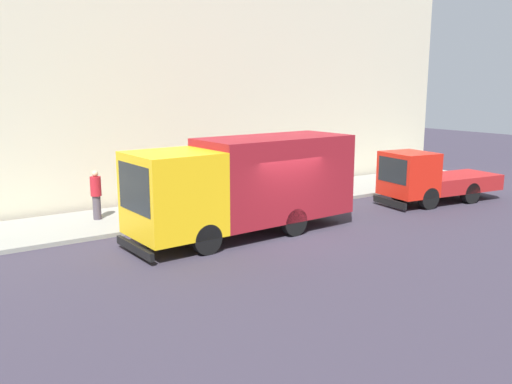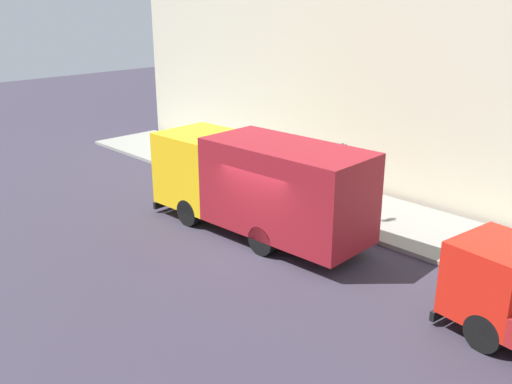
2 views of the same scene
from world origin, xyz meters
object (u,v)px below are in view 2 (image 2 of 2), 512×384
object	(u,v)px
traffic_cone_orange	(253,185)
street_sign_post	(341,176)
pedestrian_walking	(293,177)
pedestrian_standing	(270,156)
large_utility_truck	(258,182)

from	to	relation	value
traffic_cone_orange	street_sign_post	world-z (taller)	street_sign_post
pedestrian_walking	street_sign_post	xyz separation A→B (m)	(-0.23, -2.28, 0.63)
pedestrian_standing	street_sign_post	size ratio (longest dim) A/B	0.66
pedestrian_standing	traffic_cone_orange	xyz separation A→B (m)	(-1.76, -0.86, -0.60)
traffic_cone_orange	large_utility_truck	bearing A→B (deg)	-131.43
street_sign_post	large_utility_truck	bearing A→B (deg)	151.62
pedestrian_walking	pedestrian_standing	bearing A→B (deg)	85.47
large_utility_truck	pedestrian_standing	distance (m)	5.49
traffic_cone_orange	street_sign_post	xyz separation A→B (m)	(0.10, -4.02, 1.24)
traffic_cone_orange	street_sign_post	size ratio (longest dim) A/B	0.24
large_utility_truck	street_sign_post	distance (m)	2.80
traffic_cone_orange	pedestrian_walking	bearing A→B (deg)	-79.40
large_utility_truck	traffic_cone_orange	world-z (taller)	large_utility_truck
large_utility_truck	pedestrian_standing	size ratio (longest dim) A/B	4.49
street_sign_post	pedestrian_walking	bearing A→B (deg)	84.26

